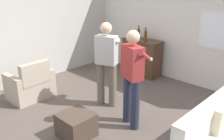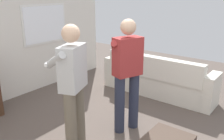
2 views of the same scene
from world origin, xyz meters
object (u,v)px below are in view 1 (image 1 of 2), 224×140
ottoman (76,125)px  bottle_wine_green (139,33)px  bottle_liquor_amber (146,35)px  person_standing_left (107,61)px  armchair (31,86)px  sideboard_cabinet (142,57)px  person_standing_right (133,75)px  couch (221,136)px

ottoman → bottle_wine_green: bearing=110.6°
bottle_liquor_amber → person_standing_left: (0.46, -1.86, -0.14)m
bottle_wine_green → armchair: bearing=-103.1°
armchair → sideboard_cabinet: size_ratio=0.85×
bottle_wine_green → person_standing_left: person_standing_left is taller
armchair → bottle_liquor_amber: (0.91, 2.78, 0.79)m
person_standing_right → ottoman: bearing=-115.6°
bottle_wine_green → bottle_liquor_amber: bearing=-8.8°
bottle_liquor_amber → ottoman: size_ratio=0.65×
person_standing_right → armchair: bearing=-163.0°
couch → ottoman: bearing=-148.8°
bottle_liquor_amber → sideboard_cabinet: bearing=169.2°
armchair → bottle_wine_green: size_ratio=2.57×
couch → ottoman: size_ratio=4.54×
bottle_wine_green → ottoman: 3.35m
person_standing_right → person_standing_left: bearing=164.0°
person_standing_right → sideboard_cabinet: bearing=123.7°
couch → bottle_liquor_amber: 3.40m
couch → person_standing_right: 1.58m
bottle_liquor_amber → person_standing_right: size_ratio=0.20×
bottle_wine_green → bottle_liquor_amber: size_ratio=1.05×
sideboard_cabinet → bottle_wine_green: 0.63m
sideboard_cabinet → bottle_wine_green: bottle_wine_green is taller
bottle_wine_green → person_standing_right: person_standing_right is taller
bottle_wine_green → person_standing_right: 2.65m
bottle_wine_green → person_standing_right: bearing=-53.9°
ottoman → person_standing_right: size_ratio=0.30×
ottoman → armchair: bearing=173.4°
ottoman → person_standing_right: bearing=64.4°
couch → bottle_wine_green: (-3.00, 1.89, 0.77)m
bottle_wine_green → couch: bearing=-32.3°
bottle_wine_green → person_standing_left: (0.71, -1.90, -0.15)m
armchair → person_standing_left: size_ratio=0.53×
person_standing_left → bottle_wine_green: bearing=110.6°
sideboard_cabinet → person_standing_left: size_ratio=0.63×
couch → bottle_wine_green: 3.63m
sideboard_cabinet → bottle_wine_green: size_ratio=3.02×
bottle_wine_green → person_standing_left: bearing=-69.4°
sideboard_cabinet → ottoman: size_ratio=2.07×
bottle_liquor_amber → couch: bearing=-34.1°
couch → bottle_liquor_amber: size_ratio=6.97×
couch → ottoman: (-1.86, -1.13, -0.12)m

